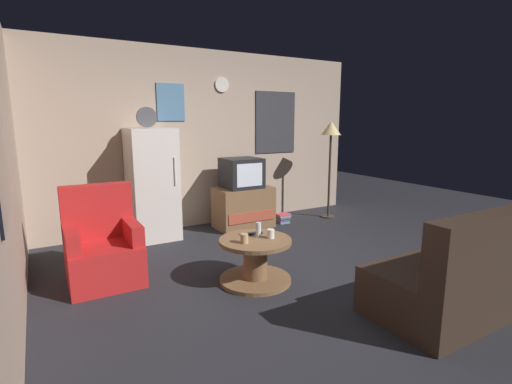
% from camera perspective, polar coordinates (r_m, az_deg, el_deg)
% --- Properties ---
extents(ground_plane, '(12.00, 12.00, 0.00)m').
position_cam_1_polar(ground_plane, '(4.09, 7.15, -12.39)').
color(ground_plane, '#232328').
extents(wall_with_art, '(5.20, 0.12, 2.63)m').
position_cam_1_polar(wall_with_art, '(5.90, -7.14, 7.91)').
color(wall_with_art, tan).
rests_on(wall_with_art, ground_plane).
extents(fridge, '(0.60, 0.62, 1.77)m').
position_cam_1_polar(fridge, '(5.29, -15.34, 1.17)').
color(fridge, silver).
rests_on(fridge, ground_plane).
extents(tv_stand, '(0.84, 0.53, 0.61)m').
position_cam_1_polar(tv_stand, '(5.73, -1.90, -2.32)').
color(tv_stand, brown).
rests_on(tv_stand, ground_plane).
extents(crt_tv, '(0.54, 0.51, 0.44)m').
position_cam_1_polar(crt_tv, '(5.62, -2.20, 2.88)').
color(crt_tv, black).
rests_on(crt_tv, tv_stand).
extents(standing_lamp, '(0.32, 0.32, 1.59)m').
position_cam_1_polar(standing_lamp, '(6.30, 11.21, 8.34)').
color(standing_lamp, '#332D28').
rests_on(standing_lamp, ground_plane).
extents(coffee_table, '(0.72, 0.72, 0.45)m').
position_cam_1_polar(coffee_table, '(3.84, -0.11, -10.25)').
color(coffee_table, brown).
rests_on(coffee_table, ground_plane).
extents(wine_glass, '(0.05, 0.05, 0.15)m').
position_cam_1_polar(wine_glass, '(3.82, 0.38, -5.69)').
color(wine_glass, silver).
rests_on(wine_glass, coffee_table).
extents(mug_ceramic_white, '(0.08, 0.08, 0.09)m').
position_cam_1_polar(mug_ceramic_white, '(3.79, 2.21, -6.30)').
color(mug_ceramic_white, silver).
rests_on(mug_ceramic_white, coffee_table).
extents(mug_ceramic_tan, '(0.08, 0.08, 0.09)m').
position_cam_1_polar(mug_ceramic_tan, '(3.64, -1.78, -7.01)').
color(mug_ceramic_tan, tan).
rests_on(mug_ceramic_tan, coffee_table).
extents(remote_control, '(0.15, 0.06, 0.02)m').
position_cam_1_polar(remote_control, '(3.91, -0.12, -6.24)').
color(remote_control, black).
rests_on(remote_control, coffee_table).
extents(armchair, '(0.68, 0.68, 0.96)m').
position_cam_1_polar(armchair, '(4.12, -22.09, -7.91)').
color(armchair, red).
rests_on(armchair, ground_plane).
extents(couch, '(1.70, 0.80, 0.92)m').
position_cam_1_polar(couch, '(3.75, 29.42, -10.80)').
color(couch, '#38281E').
rests_on(couch, ground_plane).
extents(book_stack, '(0.22, 0.18, 0.15)m').
position_cam_1_polar(book_stack, '(6.02, 4.07, -3.91)').
color(book_stack, teal).
rests_on(book_stack, ground_plane).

